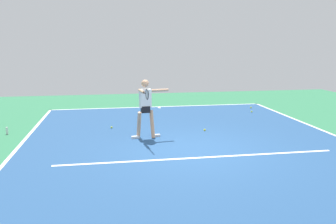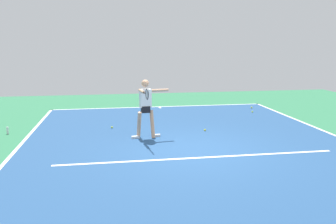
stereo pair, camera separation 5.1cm
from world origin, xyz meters
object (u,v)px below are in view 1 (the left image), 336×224
tennis_ball_near_service_line (252,112)px  tennis_ball_near_player (112,127)px  water_bottle (7,131)px  tennis_ball_far_corner (205,130)px  tennis_ball_by_sideline (251,107)px  tennis_player (146,105)px

tennis_ball_near_service_line → tennis_ball_near_player: (5.70, 1.81, 0.00)m
tennis_ball_near_service_line → water_bottle: bearing=12.8°
tennis_ball_far_corner → tennis_ball_by_sideline: 4.71m
tennis_ball_by_sideline → water_bottle: (9.26, 2.92, 0.08)m
tennis_ball_far_corner → tennis_ball_near_service_line: 3.82m
tennis_player → water_bottle: 4.47m
tennis_ball_near_player → water_bottle: (3.22, 0.22, 0.08)m
tennis_ball_by_sideline → tennis_ball_near_service_line: (0.35, 0.89, 0.00)m
tennis_ball_by_sideline → tennis_ball_near_player: size_ratio=1.00×
tennis_ball_by_sideline → tennis_ball_near_player: same height
tennis_ball_near_service_line → tennis_ball_by_sideline: bearing=-111.2°
tennis_player → water_bottle: size_ratio=7.98×
tennis_ball_far_corner → tennis_ball_near_service_line: (-2.74, -2.67, 0.00)m
tennis_ball_near_service_line → water_bottle: (8.92, 2.03, 0.08)m
tennis_ball_far_corner → water_bottle: (6.18, -0.64, 0.08)m
tennis_player → tennis_ball_far_corner: size_ratio=26.58×
tennis_ball_by_sideline → tennis_ball_near_service_line: bearing=68.8°
tennis_ball_far_corner → tennis_ball_near_player: bearing=-16.2°
tennis_ball_far_corner → tennis_ball_near_player: (2.96, -0.86, 0.00)m
tennis_player → tennis_ball_by_sideline: 6.55m
tennis_player → tennis_ball_near_service_line: tennis_player is taller
tennis_player → tennis_ball_near_service_line: size_ratio=26.58×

